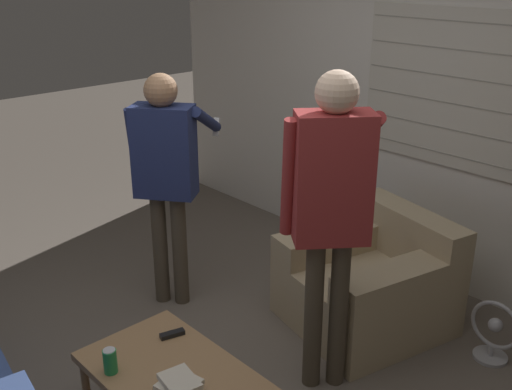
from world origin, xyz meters
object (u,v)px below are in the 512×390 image
at_px(soda_can, 110,361).
at_px(coffee_table, 184,386).
at_px(floor_fan, 494,333).
at_px(book_stack, 180,386).
at_px(spare_remote, 172,334).
at_px(armchair_beige, 371,282).
at_px(person_left_standing, 166,165).
at_px(person_right_standing, 331,199).

bearing_deg(soda_can, coffee_table, 37.21).
relative_size(coffee_table, floor_fan, 2.89).
bearing_deg(book_stack, coffee_table, 134.86).
xyz_separation_m(book_stack, floor_fan, (0.61, 1.80, -0.25)).
bearing_deg(floor_fan, spare_remote, -122.81).
height_order(armchair_beige, soda_can, armchair_beige).
distance_m(coffee_table, person_left_standing, 1.51).
height_order(armchair_beige, floor_fan, armchair_beige).
xyz_separation_m(soda_can, floor_fan, (0.97, 1.95, -0.26)).
height_order(armchair_beige, book_stack, armchair_beige).
relative_size(coffee_table, book_stack, 5.21).
bearing_deg(armchair_beige, person_left_standing, 48.66).
distance_m(book_stack, floor_fan, 1.92).
bearing_deg(coffee_table, armchair_beige, 92.06).
bearing_deg(person_right_standing, person_left_standing, 132.77).
relative_size(armchair_beige, spare_remote, 7.83).
distance_m(armchair_beige, book_stack, 1.60).
xyz_separation_m(coffee_table, person_left_standing, (-1.14, 0.74, 0.64)).
bearing_deg(floor_fan, person_left_standing, -151.45).
relative_size(armchair_beige, soda_can, 8.45).
relative_size(armchair_beige, person_left_standing, 0.68).
height_order(person_right_standing, floor_fan, person_right_standing).
distance_m(armchair_beige, person_right_standing, 1.07).
xyz_separation_m(person_left_standing, book_stack, (1.21, -0.81, -0.56)).
distance_m(person_left_standing, person_right_standing, 1.29).
bearing_deg(spare_remote, floor_fan, 72.77).
bearing_deg(spare_remote, armchair_beige, 94.25).
height_order(soda_can, floor_fan, soda_can).
distance_m(spare_remote, floor_fan, 1.87).
xyz_separation_m(person_left_standing, person_right_standing, (1.28, 0.11, 0.11)).
bearing_deg(soda_can, person_right_standing, 68.58).
bearing_deg(coffee_table, soda_can, -142.79).
bearing_deg(person_left_standing, book_stack, -70.48).
xyz_separation_m(person_left_standing, floor_fan, (1.83, 0.99, -0.81)).
bearing_deg(person_right_standing, armchair_beige, 53.45).
xyz_separation_m(armchair_beige, soda_can, (-0.23, -1.73, 0.15)).
bearing_deg(book_stack, person_right_standing, 86.00).
relative_size(person_right_standing, spare_remote, 12.82).
bearing_deg(coffee_table, person_right_standing, 81.06).
distance_m(person_left_standing, floor_fan, 2.23).
bearing_deg(floor_fan, soda_can, -116.40).
bearing_deg(soda_can, armchair_beige, 82.46).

